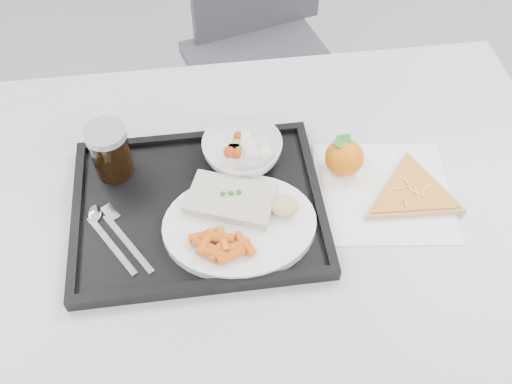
{
  "coord_description": "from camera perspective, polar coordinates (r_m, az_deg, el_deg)",
  "views": [
    {
      "loc": [
        -0.09,
        -0.33,
        1.6
      ],
      "look_at": [
        -0.01,
        0.3,
        0.77
      ],
      "focal_mm": 40.0,
      "sensor_mm": 36.0,
      "label": 1
    }
  ],
  "objects": [
    {
      "name": "fish_fillet",
      "position": [
        1.01,
        -2.48,
        -0.75
      ],
      "size": [
        0.17,
        0.14,
        0.03
      ],
      "color": "beige",
      "rests_on": "dinner_plate"
    },
    {
      "name": "tangerine",
      "position": [
        1.09,
        8.82,
        3.44
      ],
      "size": [
        0.1,
        0.1,
        0.07
      ],
      "color": "#F46D00",
      "rests_on": "napkin"
    },
    {
      "name": "salad_contents",
      "position": [
        1.08,
        -1.0,
        4.49
      ],
      "size": [
        0.09,
        0.08,
        0.02
      ],
      "color": "red",
      "rests_on": "salad_bowl"
    },
    {
      "name": "tray",
      "position": [
        1.04,
        -5.76,
        -1.59
      ],
      "size": [
        0.45,
        0.35,
        0.03
      ],
      "color": "black",
      "rests_on": "table"
    },
    {
      "name": "carrot_pile",
      "position": [
        0.95,
        -3.56,
        -5.36
      ],
      "size": [
        0.11,
        0.07,
        0.02
      ],
      "color": "#CC550E",
      "rests_on": "dinner_plate"
    },
    {
      "name": "bread_roll",
      "position": [
        0.99,
        2.86,
        -1.43
      ],
      "size": [
        0.05,
        0.05,
        0.03
      ],
      "color": "#ECC381",
      "rests_on": "dinner_plate"
    },
    {
      "name": "cutlery",
      "position": [
        1.03,
        -14.35,
        -3.8
      ],
      "size": [
        0.13,
        0.16,
        0.01
      ],
      "color": "silver",
      "rests_on": "tray"
    },
    {
      "name": "table",
      "position": [
        1.11,
        0.36,
        -2.9
      ],
      "size": [
        1.2,
        0.8,
        0.75
      ],
      "color": "#A5A5A7",
      "rests_on": "ground"
    },
    {
      "name": "dinner_plate",
      "position": [
        1.0,
        -1.65,
        -3.35
      ],
      "size": [
        0.27,
        0.27,
        0.02
      ],
      "color": "white",
      "rests_on": "tray"
    },
    {
      "name": "cola_glass",
      "position": [
        1.08,
        -14.37,
        4.05
      ],
      "size": [
        0.08,
        0.08,
        0.11
      ],
      "color": "black",
      "rests_on": "tray"
    },
    {
      "name": "pizza_slice",
      "position": [
        1.1,
        15.36,
        -0.1
      ],
      "size": [
        0.29,
        0.29,
        0.02
      ],
      "color": "tan",
      "rests_on": "napkin"
    },
    {
      "name": "salad_bowl",
      "position": [
        1.09,
        -1.38,
        4.21
      ],
      "size": [
        0.15,
        0.15,
        0.05
      ],
      "color": "white",
      "rests_on": "tray"
    },
    {
      "name": "napkin",
      "position": [
        1.1,
        12.58,
        0.02
      ],
      "size": [
        0.28,
        0.27,
        0.0
      ],
      "color": "white",
      "rests_on": "table"
    },
    {
      "name": "chair",
      "position": [
        1.79,
        0.6,
        15.83
      ],
      "size": [
        0.51,
        0.52,
        0.93
      ],
      "color": "#38373E",
      "rests_on": "ground"
    }
  ]
}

